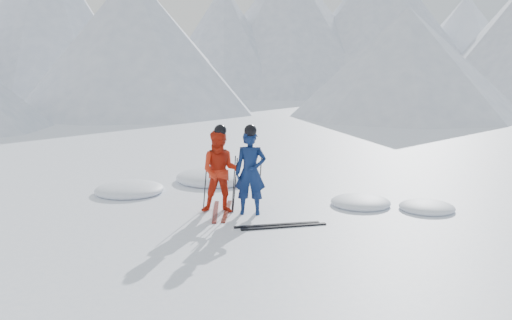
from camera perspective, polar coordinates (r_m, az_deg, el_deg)
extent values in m
plane|color=white|center=(11.51, 6.91, -5.59)|extent=(160.00, 160.00, 0.00)
cone|color=#B2BCD1|center=(51.75, -21.22, 13.86)|extent=(23.96, 23.96, 14.35)
cone|color=#B2BCD1|center=(61.84, -13.50, 12.38)|extent=(17.69, 17.69, 11.93)
cone|color=#B2BCD1|center=(54.66, -3.35, 12.42)|extent=(19.63, 19.63, 10.85)
cone|color=#B2BCD1|center=(58.91, 3.40, 13.85)|extent=(23.31, 23.31, 14.15)
cone|color=#B2BCD1|center=(60.91, 12.93, 13.83)|extent=(28.94, 28.94, 14.88)
cone|color=silver|center=(66.22, 21.07, 11.32)|extent=(24.45, 24.45, 10.76)
cone|color=#B2BCD1|center=(34.25, 15.52, 9.91)|extent=(14.00, 14.00, 6.50)
cone|color=#B2BCD1|center=(36.52, -12.72, 11.97)|extent=(16.00, 16.00, 9.00)
imported|color=#0C1E4B|center=(11.19, -0.58, -1.31)|extent=(0.74, 0.59, 1.77)
imported|color=red|center=(11.35, -3.73, -1.20)|extent=(0.97, 0.82, 1.76)
cylinder|color=black|center=(11.34, -2.22, -2.68)|extent=(0.12, 0.08, 1.18)
cylinder|color=black|center=(11.54, 0.40, -2.46)|extent=(0.12, 0.07, 1.18)
cylinder|color=black|center=(11.61, -5.35, -2.44)|extent=(0.12, 0.09, 1.17)
cylinder|color=black|center=(11.60, -2.35, -2.43)|extent=(0.12, 0.08, 1.17)
cube|color=black|center=(11.53, -4.27, -5.44)|extent=(0.37, 1.69, 0.03)
cube|color=black|center=(11.56, -3.09, -5.38)|extent=(0.49, 1.67, 0.03)
cube|color=black|center=(10.59, 2.23, -6.82)|extent=(1.70, 0.09, 0.03)
cube|color=black|center=(10.48, 2.96, -7.02)|extent=(1.70, 0.15, 0.03)
ellipsoid|color=white|center=(13.57, -13.16, -3.39)|extent=(1.67, 1.67, 0.37)
ellipsoid|color=white|center=(12.31, 10.94, -4.68)|extent=(1.32, 1.32, 0.29)
ellipsoid|color=white|center=(14.60, -4.23, -2.21)|extent=(2.14, 2.14, 0.47)
ellipsoid|color=white|center=(12.26, 17.53, -5.03)|extent=(1.18, 1.18, 0.26)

